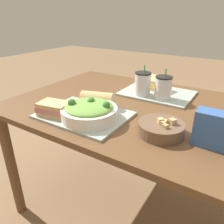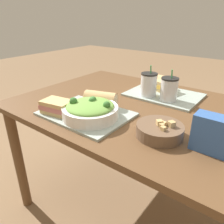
{
  "view_description": "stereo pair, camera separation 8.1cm",
  "coord_description": "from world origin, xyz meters",
  "px_view_note": "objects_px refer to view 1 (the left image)",
  "views": [
    {
      "loc": [
        0.43,
        -1.01,
        1.23
      ],
      "look_at": [
        -0.04,
        -0.27,
        0.83
      ],
      "focal_mm": 35.0,
      "sensor_mm": 36.0,
      "label": 1
    },
    {
      "loc": [
        0.49,
        -0.97,
        1.23
      ],
      "look_at": [
        -0.04,
        -0.27,
        0.83
      ],
      "focal_mm": 35.0,
      "sensor_mm": 36.0,
      "label": 2
    }
  ],
  "objects_px": {
    "sandwich_near": "(54,109)",
    "chip_bag": "(212,129)",
    "baguette_near": "(98,99)",
    "drink_cup_dark": "(143,84)",
    "salad_bowl": "(89,111)",
    "sandwich_far": "(156,84)",
    "soup_bowl": "(161,128)",
    "drink_cup_red": "(163,88)",
    "baguette_far": "(153,80)"
  },
  "relations": [
    {
      "from": "baguette_near",
      "to": "sandwich_far",
      "type": "xyz_separation_m",
      "value": [
        0.15,
        0.43,
        -0.01
      ]
    },
    {
      "from": "chip_bag",
      "to": "baguette_near",
      "type": "bearing_deg",
      "value": 173.65
    },
    {
      "from": "salad_bowl",
      "to": "baguette_far",
      "type": "relative_size",
      "value": 1.93
    },
    {
      "from": "baguette_near",
      "to": "baguette_far",
      "type": "height_order",
      "value": "same"
    },
    {
      "from": "sandwich_near",
      "to": "drink_cup_dark",
      "type": "xyz_separation_m",
      "value": [
        0.24,
        0.49,
        0.03
      ]
    },
    {
      "from": "soup_bowl",
      "to": "drink_cup_red",
      "type": "xyz_separation_m",
      "value": [
        -0.13,
        0.37,
        0.04
      ]
    },
    {
      "from": "drink_cup_dark",
      "to": "chip_bag",
      "type": "distance_m",
      "value": 0.57
    },
    {
      "from": "baguette_near",
      "to": "chip_bag",
      "type": "height_order",
      "value": "chip_bag"
    },
    {
      "from": "sandwich_near",
      "to": "chip_bag",
      "type": "relative_size",
      "value": 1.19
    },
    {
      "from": "baguette_near",
      "to": "drink_cup_dark",
      "type": "relative_size",
      "value": 1.01
    },
    {
      "from": "soup_bowl",
      "to": "drink_cup_dark",
      "type": "xyz_separation_m",
      "value": [
        -0.26,
        0.37,
        0.05
      ]
    },
    {
      "from": "baguette_near",
      "to": "soup_bowl",
      "type": "bearing_deg",
      "value": -119.31
    },
    {
      "from": "baguette_near",
      "to": "drink_cup_dark",
      "type": "xyz_separation_m",
      "value": [
        0.12,
        0.29,
        0.02
      ]
    },
    {
      "from": "baguette_near",
      "to": "drink_cup_red",
      "type": "relative_size",
      "value": 1.04
    },
    {
      "from": "sandwich_near",
      "to": "baguette_near",
      "type": "xyz_separation_m",
      "value": [
        0.12,
        0.2,
        0.01
      ]
    },
    {
      "from": "baguette_near",
      "to": "drink_cup_dark",
      "type": "distance_m",
      "value": 0.32
    },
    {
      "from": "soup_bowl",
      "to": "sandwich_near",
      "type": "height_order",
      "value": "sandwich_near"
    },
    {
      "from": "soup_bowl",
      "to": "drink_cup_red",
      "type": "height_order",
      "value": "drink_cup_red"
    },
    {
      "from": "drink_cup_dark",
      "to": "chip_bag",
      "type": "xyz_separation_m",
      "value": [
        0.45,
        -0.36,
        -0.01
      ]
    },
    {
      "from": "sandwich_near",
      "to": "chip_bag",
      "type": "xyz_separation_m",
      "value": [
        0.68,
        0.13,
        0.03
      ]
    },
    {
      "from": "sandwich_far",
      "to": "baguette_far",
      "type": "xyz_separation_m",
      "value": [
        -0.05,
        0.06,
        0.01
      ]
    },
    {
      "from": "baguette_near",
      "to": "baguette_far",
      "type": "xyz_separation_m",
      "value": [
        0.1,
        0.49,
        -0.0
      ]
    },
    {
      "from": "baguette_near",
      "to": "chip_bag",
      "type": "distance_m",
      "value": 0.57
    },
    {
      "from": "drink_cup_dark",
      "to": "sandwich_far",
      "type": "bearing_deg",
      "value": 77.19
    },
    {
      "from": "drink_cup_red",
      "to": "chip_bag",
      "type": "relative_size",
      "value": 1.27
    },
    {
      "from": "salad_bowl",
      "to": "soup_bowl",
      "type": "height_order",
      "value": "salad_bowl"
    },
    {
      "from": "salad_bowl",
      "to": "baguette_near",
      "type": "distance_m",
      "value": 0.15
    },
    {
      "from": "soup_bowl",
      "to": "sandwich_near",
      "type": "distance_m",
      "value": 0.51
    },
    {
      "from": "drink_cup_red",
      "to": "drink_cup_dark",
      "type": "bearing_deg",
      "value": 180.0
    },
    {
      "from": "sandwich_near",
      "to": "baguette_near",
      "type": "bearing_deg",
      "value": 49.49
    },
    {
      "from": "salad_bowl",
      "to": "sandwich_far",
      "type": "distance_m",
      "value": 0.58
    },
    {
      "from": "drink_cup_dark",
      "to": "drink_cup_red",
      "type": "relative_size",
      "value": 1.03
    },
    {
      "from": "salad_bowl",
      "to": "sandwich_near",
      "type": "bearing_deg",
      "value": -161.0
    },
    {
      "from": "baguette_near",
      "to": "sandwich_near",
      "type": "bearing_deg",
      "value": 131.91
    },
    {
      "from": "sandwich_far",
      "to": "drink_cup_dark",
      "type": "xyz_separation_m",
      "value": [
        -0.03,
        -0.14,
        0.03
      ]
    },
    {
      "from": "sandwich_near",
      "to": "soup_bowl",
      "type": "bearing_deg",
      "value": 3.41
    },
    {
      "from": "baguette_far",
      "to": "drink_cup_dark",
      "type": "height_order",
      "value": "drink_cup_dark"
    },
    {
      "from": "salad_bowl",
      "to": "chip_bag",
      "type": "relative_size",
      "value": 1.88
    },
    {
      "from": "soup_bowl",
      "to": "drink_cup_red",
      "type": "bearing_deg",
      "value": 109.5
    },
    {
      "from": "soup_bowl",
      "to": "drink_cup_dark",
      "type": "relative_size",
      "value": 1.05
    },
    {
      "from": "drink_cup_dark",
      "to": "chip_bag",
      "type": "relative_size",
      "value": 1.31
    },
    {
      "from": "salad_bowl",
      "to": "drink_cup_dark",
      "type": "bearing_deg",
      "value": 81.08
    },
    {
      "from": "baguette_near",
      "to": "drink_cup_dark",
      "type": "bearing_deg",
      "value": -39.49
    },
    {
      "from": "sandwich_near",
      "to": "baguette_near",
      "type": "height_order",
      "value": "baguette_near"
    },
    {
      "from": "baguette_far",
      "to": "chip_bag",
      "type": "xyz_separation_m",
      "value": [
        0.47,
        -0.55,
        0.02
      ]
    },
    {
      "from": "baguette_near",
      "to": "drink_cup_red",
      "type": "bearing_deg",
      "value": -57.41
    },
    {
      "from": "drink_cup_red",
      "to": "chip_bag",
      "type": "distance_m",
      "value": 0.48
    },
    {
      "from": "sandwich_near",
      "to": "sandwich_far",
      "type": "height_order",
      "value": "same"
    },
    {
      "from": "baguette_far",
      "to": "drink_cup_red",
      "type": "relative_size",
      "value": 0.77
    },
    {
      "from": "soup_bowl",
      "to": "sandwich_far",
      "type": "distance_m",
      "value": 0.56
    }
  ]
}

